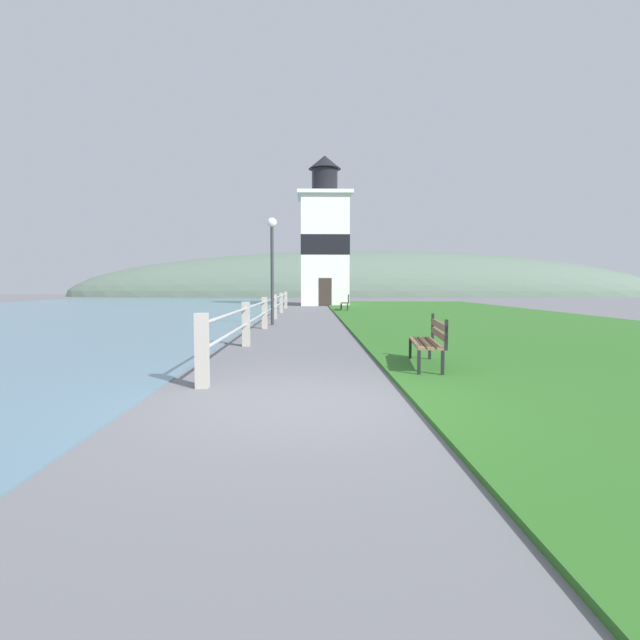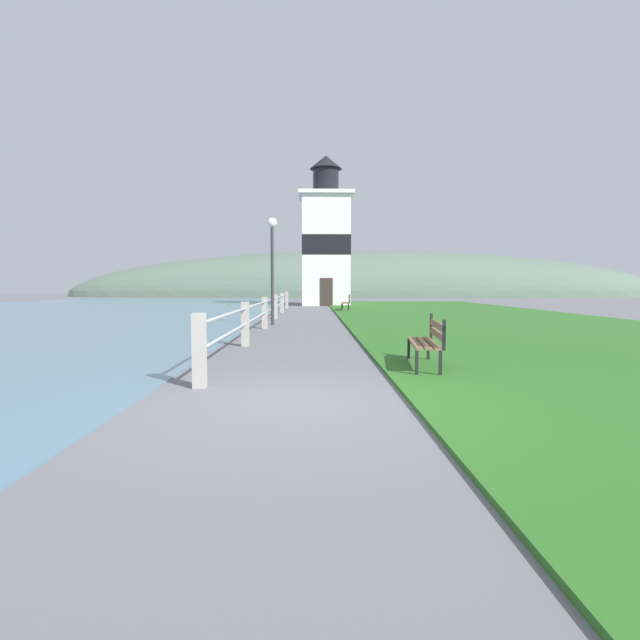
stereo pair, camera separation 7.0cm
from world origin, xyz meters
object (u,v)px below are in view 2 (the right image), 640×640
object	(u,v)px
park_bench_near	(428,339)
lighthouse	(326,242)
lamp_post	(272,251)
park_bench_midway	(347,302)

from	to	relation	value
park_bench_near	lighthouse	distance (m)	28.89
lighthouse	park_bench_near	bearing A→B (deg)	-87.95
lighthouse	lamp_post	bearing A→B (deg)	-97.59
lamp_post	park_bench_midway	bearing A→B (deg)	70.98
park_bench_midway	lighthouse	bearing A→B (deg)	-78.38
lighthouse	park_bench_midway	bearing A→B (deg)	-83.51
lamp_post	park_bench_near	bearing A→B (deg)	-70.54
park_bench_midway	lamp_post	distance (m)	10.85
park_bench_near	lighthouse	xyz separation A→B (m)	(-1.02, 28.57, 4.15)
park_bench_near	park_bench_midway	distance (m)	19.97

